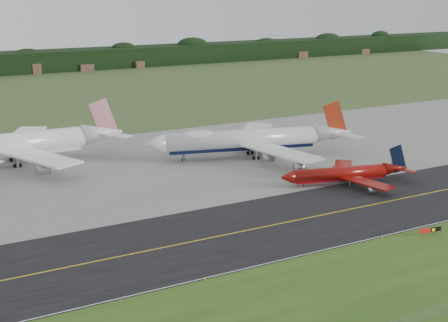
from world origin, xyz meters
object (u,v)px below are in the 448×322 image
Objects in this scene: jet_red_737 at (346,174)px; jet_star_tail at (13,145)px; taxiway_sign at (430,230)px; jet_ba_747 at (249,139)px.

jet_red_737 is 91.93m from jet_star_tail.
jet_star_tail is at bearing 124.30° from taxiway_sign.
jet_red_737 is 36.39m from taxiway_sign.
taxiway_sign is (63.88, -93.65, -4.48)m from jet_star_tail.
jet_ba_747 is at bearing 105.07° from jet_red_737.
jet_ba_747 is 69.39m from taxiway_sign.
jet_star_tail is (-62.18, 24.41, 0.25)m from jet_ba_747.
jet_star_tail is (-71.23, 58.04, 3.06)m from jet_red_737.
taxiway_sign is at bearing -101.66° from jet_red_737.
jet_star_tail is at bearing 158.57° from jet_ba_747.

